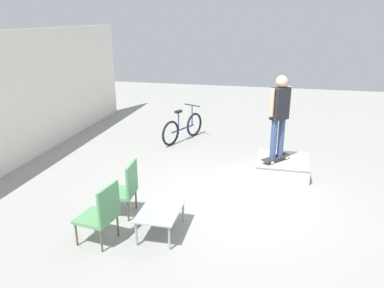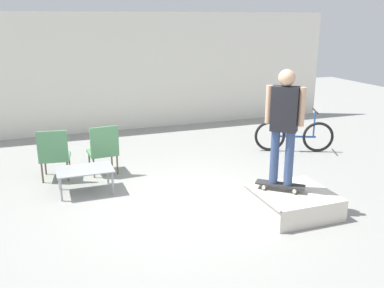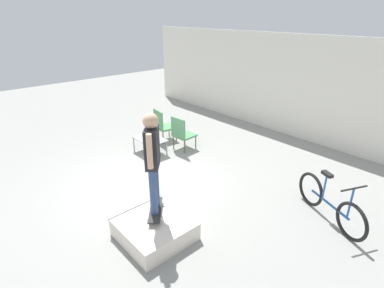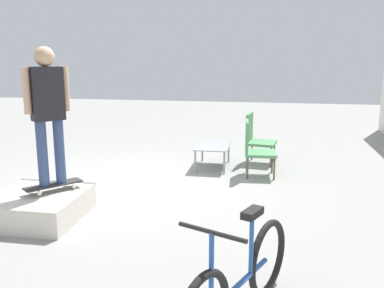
{
  "view_description": "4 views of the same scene",
  "coord_description": "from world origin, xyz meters",
  "px_view_note": "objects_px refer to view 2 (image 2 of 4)",
  "views": [
    {
      "loc": [
        -6.31,
        -0.55,
        3.27
      ],
      "look_at": [
        0.46,
        0.99,
        0.89
      ],
      "focal_mm": 35.0,
      "sensor_mm": 36.0,
      "label": 1
    },
    {
      "loc": [
        -1.98,
        -5.89,
        2.85
      ],
      "look_at": [
        0.39,
        0.65,
        0.79
      ],
      "focal_mm": 40.0,
      "sensor_mm": 36.0,
      "label": 2
    },
    {
      "loc": [
        4.95,
        -3.01,
        3.53
      ],
      "look_at": [
        0.29,
        1.13,
        0.78
      ],
      "focal_mm": 28.0,
      "sensor_mm": 36.0,
      "label": 3
    },
    {
      "loc": [
        6.23,
        2.03,
        2.09
      ],
      "look_at": [
        0.42,
        1.0,
        0.81
      ],
      "focal_mm": 40.0,
      "sensor_mm": 36.0,
      "label": 4
    }
  ],
  "objects_px": {
    "bicycle": "(294,136)",
    "coffee_table": "(85,171)",
    "skate_ramp_box": "(293,202)",
    "patio_chair_right": "(103,148)",
    "patio_chair_left": "(54,153)",
    "person_skater": "(284,118)",
    "skateboard_on_ramp": "(280,185)"
  },
  "relations": [
    {
      "from": "bicycle",
      "to": "coffee_table",
      "type": "bearing_deg",
      "value": -146.23
    },
    {
      "from": "skate_ramp_box",
      "to": "patio_chair_right",
      "type": "bearing_deg",
      "value": 132.67
    },
    {
      "from": "patio_chair_left",
      "to": "patio_chair_right",
      "type": "distance_m",
      "value": 0.88
    },
    {
      "from": "skate_ramp_box",
      "to": "person_skater",
      "type": "relative_size",
      "value": 0.66
    },
    {
      "from": "patio_chair_right",
      "to": "patio_chair_left",
      "type": "bearing_deg",
      "value": -4.03
    },
    {
      "from": "coffee_table",
      "to": "patio_chair_left",
      "type": "relative_size",
      "value": 0.97
    },
    {
      "from": "patio_chair_left",
      "to": "bicycle",
      "type": "distance_m",
      "value": 5.04
    },
    {
      "from": "patio_chair_right",
      "to": "coffee_table",
      "type": "bearing_deg",
      "value": 56.66
    },
    {
      "from": "coffee_table",
      "to": "patio_chair_right",
      "type": "relative_size",
      "value": 0.97
    },
    {
      "from": "coffee_table",
      "to": "patio_chair_left",
      "type": "bearing_deg",
      "value": 119.79
    },
    {
      "from": "patio_chair_right",
      "to": "bicycle",
      "type": "distance_m",
      "value": 4.17
    },
    {
      "from": "person_skater",
      "to": "skate_ramp_box",
      "type": "bearing_deg",
      "value": -1.59
    },
    {
      "from": "skate_ramp_box",
      "to": "bicycle",
      "type": "relative_size",
      "value": 0.71
    },
    {
      "from": "coffee_table",
      "to": "skate_ramp_box",
      "type": "bearing_deg",
      "value": -33.06
    },
    {
      "from": "skateboard_on_ramp",
      "to": "bicycle",
      "type": "bearing_deg",
      "value": 93.37
    },
    {
      "from": "skate_ramp_box",
      "to": "patio_chair_left",
      "type": "relative_size",
      "value": 1.19
    },
    {
      "from": "coffee_table",
      "to": "bicycle",
      "type": "xyz_separation_m",
      "value": [
        4.6,
        0.79,
        -0.01
      ]
    },
    {
      "from": "skate_ramp_box",
      "to": "person_skater",
      "type": "height_order",
      "value": "person_skater"
    },
    {
      "from": "skateboard_on_ramp",
      "to": "person_skater",
      "type": "relative_size",
      "value": 0.4
    },
    {
      "from": "patio_chair_left",
      "to": "bicycle",
      "type": "height_order",
      "value": "patio_chair_left"
    },
    {
      "from": "skate_ramp_box",
      "to": "coffee_table",
      "type": "distance_m",
      "value": 3.43
    },
    {
      "from": "skate_ramp_box",
      "to": "bicycle",
      "type": "distance_m",
      "value": 3.18
    },
    {
      "from": "skateboard_on_ramp",
      "to": "person_skater",
      "type": "xyz_separation_m",
      "value": [
        0.0,
        0.0,
        1.04
      ]
    },
    {
      "from": "skateboard_on_ramp",
      "to": "person_skater",
      "type": "distance_m",
      "value": 1.04
    },
    {
      "from": "person_skater",
      "to": "patio_chair_right",
      "type": "bearing_deg",
      "value": 174.95
    },
    {
      "from": "skate_ramp_box",
      "to": "patio_chair_right",
      "type": "height_order",
      "value": "patio_chair_right"
    },
    {
      "from": "skate_ramp_box",
      "to": "skateboard_on_ramp",
      "type": "bearing_deg",
      "value": 135.92
    },
    {
      "from": "person_skater",
      "to": "coffee_table",
      "type": "relative_size",
      "value": 1.86
    },
    {
      "from": "skate_ramp_box",
      "to": "coffee_table",
      "type": "relative_size",
      "value": 1.23
    },
    {
      "from": "patio_chair_left",
      "to": "bicycle",
      "type": "relative_size",
      "value": 0.6
    },
    {
      "from": "skate_ramp_box",
      "to": "patio_chair_right",
      "type": "relative_size",
      "value": 1.19
    },
    {
      "from": "skateboard_on_ramp",
      "to": "bicycle",
      "type": "height_order",
      "value": "bicycle"
    }
  ]
}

